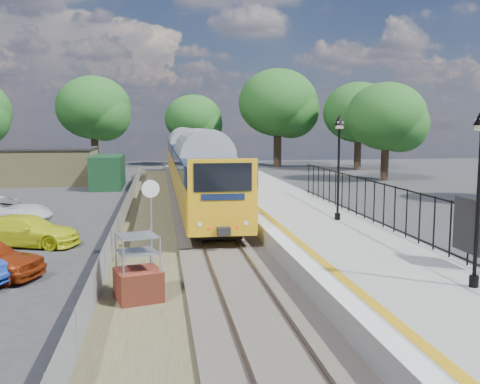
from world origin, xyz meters
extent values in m
plane|color=#2D2D30|center=(0.00, 0.00, 0.00)|extent=(120.00, 120.00, 0.00)
cube|color=#473F38|center=(0.00, 10.00, 0.10)|extent=(3.40, 80.00, 0.20)
cube|color=#4C472D|center=(-2.90, 8.00, 0.03)|extent=(2.60, 70.00, 0.06)
cube|color=brown|center=(-0.72, 10.00, 0.22)|extent=(0.07, 80.00, 0.14)
cube|color=brown|center=(0.72, 10.00, 0.22)|extent=(0.07, 80.00, 0.14)
cube|color=gray|center=(4.20, 8.00, 0.45)|extent=(5.00, 70.00, 0.90)
cube|color=silver|center=(1.95, 8.00, 0.91)|extent=(0.50, 70.00, 0.01)
cube|color=gold|center=(2.45, 8.00, 0.91)|extent=(0.30, 70.00, 0.01)
cylinder|color=black|center=(5.50, -4.00, 1.05)|extent=(0.24, 0.24, 0.30)
cylinder|color=black|center=(5.50, -4.00, 2.90)|extent=(0.10, 0.10, 3.70)
cylinder|color=black|center=(5.30, 6.00, 1.05)|extent=(0.24, 0.24, 0.30)
cylinder|color=black|center=(5.30, 6.00, 2.90)|extent=(0.10, 0.10, 3.70)
cube|color=black|center=(5.30, 6.00, 4.85)|extent=(0.08, 0.08, 0.30)
cube|color=beige|center=(5.30, 6.00, 5.02)|extent=(0.26, 0.26, 0.30)
cone|color=black|center=(5.30, 6.00, 5.25)|extent=(0.44, 0.44, 0.50)
cube|color=black|center=(6.55, 2.50, 2.65)|extent=(0.05, 26.00, 0.05)
cube|color=black|center=(6.50, -2.00, 2.10)|extent=(0.08, 1.40, 1.60)
cube|color=#998B56|center=(-12.00, 32.00, 1.50)|extent=(8.00, 6.00, 3.00)
cube|color=black|center=(-12.00, 32.00, 3.05)|extent=(8.20, 6.20, 0.15)
cube|color=#153C1E|center=(-6.50, 28.00, 1.30)|extent=(2.40, 6.00, 2.60)
cylinder|color=#332319|center=(-10.00, 50.00, 1.92)|extent=(0.88, 0.88, 3.85)
ellipsoid|color=#1A501B|center=(-10.00, 50.00, 7.15)|extent=(8.80, 8.80, 7.48)
cylinder|color=#332319|center=(2.00, 52.00, 1.57)|extent=(0.72, 0.72, 3.15)
ellipsoid|color=#1A501B|center=(2.00, 52.00, 5.85)|extent=(7.20, 7.20, 6.12)
cylinder|color=#332319|center=(12.00, 48.00, 2.10)|extent=(0.96, 0.96, 4.20)
ellipsoid|color=#1A501B|center=(12.00, 48.00, 7.80)|extent=(9.60, 9.60, 8.16)
cylinder|color=#332319|center=(20.00, 42.00, 1.75)|extent=(0.80, 0.80, 3.50)
ellipsoid|color=#1A501B|center=(20.00, 42.00, 6.50)|extent=(8.00, 8.00, 6.80)
cylinder|color=#332319|center=(18.00, 30.00, 1.57)|extent=(0.72, 0.72, 3.15)
ellipsoid|color=#1A501B|center=(18.00, 30.00, 5.85)|extent=(7.20, 7.20, 6.12)
cube|color=gold|center=(0.00, 14.13, 1.69)|extent=(2.80, 20.00, 1.90)
cube|color=#0F1A39|center=(0.00, 14.13, 2.99)|extent=(2.82, 20.00, 0.90)
cube|color=black|center=(0.00, 14.13, 2.99)|extent=(2.82, 18.00, 0.70)
cube|color=black|center=(0.00, 14.13, 0.51)|extent=(2.00, 18.00, 0.45)
cube|color=gold|center=(0.00, 34.73, 1.69)|extent=(2.80, 20.00, 1.90)
cube|color=#0F1A39|center=(0.00, 34.73, 2.99)|extent=(2.82, 20.00, 0.90)
cube|color=black|center=(0.00, 34.73, 2.99)|extent=(2.82, 18.00, 0.70)
cube|color=black|center=(0.00, 34.73, 0.51)|extent=(2.00, 18.00, 0.45)
cube|color=black|center=(0.00, 3.92, 3.04)|extent=(2.24, 0.04, 1.10)
cube|color=#973D26|center=(-3.04, -1.16, 0.47)|extent=(1.50, 1.50, 0.93)
cylinder|color=#999EA3|center=(-2.71, 2.72, 1.40)|extent=(0.06, 0.06, 2.80)
cylinder|color=silver|center=(-2.71, 2.67, 2.80)|extent=(0.63, 0.08, 0.63)
imported|color=yellow|center=(-7.89, 6.80, 0.64)|extent=(4.72, 2.99, 1.28)
camera|label=1|loc=(-2.39, -16.20, 4.99)|focal=40.00mm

